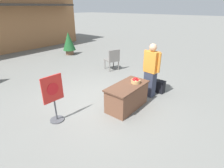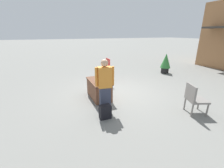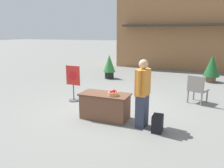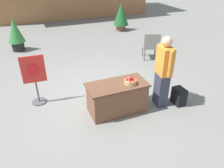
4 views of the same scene
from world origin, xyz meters
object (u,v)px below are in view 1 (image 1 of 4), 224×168
at_px(backpack, 159,87).
at_px(patio_chair, 113,59).
at_px(poster_board, 54,98).
at_px(potted_plant_near_left, 69,42).
at_px(display_table, 127,96).
at_px(apple_basket, 136,81).
at_px(person_visitor, 151,70).

relative_size(backpack, patio_chair, 0.43).
distance_m(poster_board, potted_plant_near_left, 6.90).
bearing_deg(display_table, poster_board, 147.78).
bearing_deg(apple_basket, display_table, 161.63).
bearing_deg(backpack, poster_board, 156.82).
bearing_deg(patio_chair, person_visitor, 175.61).
distance_m(person_visitor, patio_chair, 2.84).
bearing_deg(patio_chair, apple_basket, 162.08).
distance_m(poster_board, patio_chair, 4.23).
relative_size(display_table, potted_plant_near_left, 1.03).
xyz_separation_m(poster_board, patio_chair, (4.01, 1.33, -0.13)).
relative_size(apple_basket, poster_board, 0.21).
bearing_deg(poster_board, potted_plant_near_left, 141.19).
height_order(display_table, patio_chair, patio_chair).
relative_size(backpack, potted_plant_near_left, 0.31).
bearing_deg(apple_basket, patio_chair, 50.30).
relative_size(poster_board, patio_chair, 1.29).
height_order(apple_basket, person_visitor, person_visitor).
distance_m(display_table, person_visitor, 1.22).
height_order(person_visitor, poster_board, person_visitor).
height_order(poster_board, potted_plant_near_left, potted_plant_near_left).
xyz_separation_m(poster_board, potted_plant_near_left, (4.58, 5.16, 0.08)).
height_order(person_visitor, backpack, person_visitor).
xyz_separation_m(apple_basket, potted_plant_near_left, (2.63, 6.31, -0.04)).
distance_m(apple_basket, backpack, 1.39).
bearing_deg(display_table, potted_plant_near_left, 64.95).
distance_m(person_visitor, backpack, 0.82).
bearing_deg(apple_basket, potted_plant_near_left, 67.40).
height_order(apple_basket, poster_board, poster_board).
distance_m(backpack, patio_chair, 2.84).
bearing_deg(patio_chair, potted_plant_near_left, 13.32).
bearing_deg(poster_board, display_table, 60.58).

